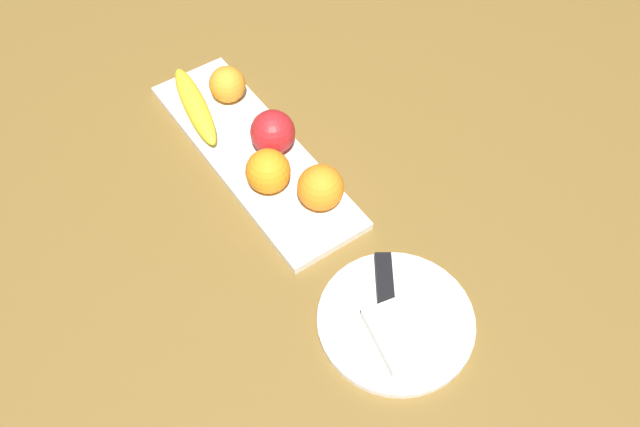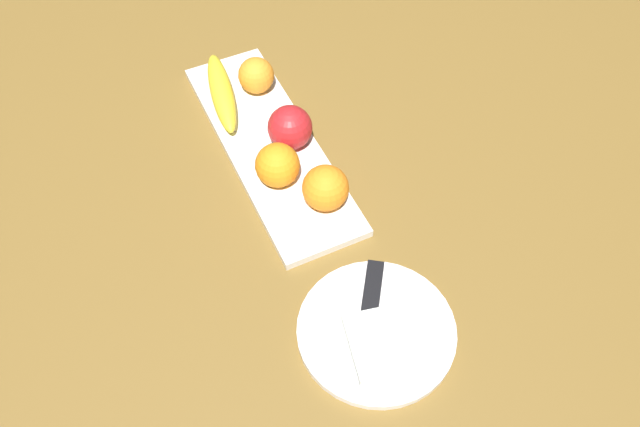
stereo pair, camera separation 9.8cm
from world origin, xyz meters
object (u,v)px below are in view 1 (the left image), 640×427
fruit_tray (255,152)px  orange_near_apple (268,171)px  apple (273,132)px  dinner_plate (398,319)px  knife (385,291)px  orange_center (321,188)px  folded_napkin (411,329)px  banana (195,105)px  orange_near_banana (227,84)px

fruit_tray → orange_near_apple: size_ratio=6.55×
apple → dinner_plate: (0.36, -0.03, -0.05)m
apple → knife: 0.32m
fruit_tray → orange_center: bearing=9.7°
fruit_tray → folded_napkin: 0.41m
banana → dinner_plate: size_ratio=0.90×
fruit_tray → orange_center: (0.15, 0.03, 0.04)m
banana → orange_near_banana: bearing=101.8°
banana → orange_near_banana: 0.07m
orange_near_banana → knife: 0.47m
orange_center → folded_napkin: 0.25m
orange_near_apple → folded_napkin: size_ratio=0.71×
apple → folded_napkin: (0.39, -0.03, -0.03)m
fruit_tray → knife: (0.34, 0.01, 0.01)m
banana → orange_center: 0.29m
orange_center → folded_napkin: size_ratio=0.72×
folded_napkin → apple: bearing=175.9°
orange_near_apple → dinner_plate: (0.30, 0.02, -0.04)m
orange_near_banana → dinner_plate: 0.51m
orange_near_apple → fruit_tray: bearing=164.7°
fruit_tray → orange_near_banana: size_ratio=7.33×
orange_near_banana → orange_center: (0.28, -0.00, 0.00)m
banana → orange_near_apple: (0.21, 0.02, 0.02)m
orange_near_banana → knife: (0.47, -0.02, -0.03)m
dinner_plate → folded_napkin: (0.03, 0.00, 0.02)m
banana → dinner_plate: bearing=15.2°
knife → folded_napkin: bearing=26.5°
apple → folded_napkin: apple is taller
orange_center → dinner_plate: bearing=-6.6°
fruit_tray → orange_near_banana: bearing=168.3°
banana → folded_napkin: banana is taller
banana → orange_center: orange_center is taller
apple → knife: (0.32, -0.02, -0.03)m
orange_near_apple → dinner_plate: orange_near_apple is taller
orange_near_apple → knife: size_ratio=0.44×
fruit_tray → apple: size_ratio=6.31×
fruit_tray → knife: 0.34m
apple → dinner_plate: size_ratio=0.34×
orange_near_apple → orange_center: size_ratio=0.98×
folded_napkin → knife: 0.07m
knife → fruit_tray: bearing=-143.8°
banana → orange_near_banana: orange_near_banana is taller
fruit_tray → orange_center: size_ratio=6.45×
orange_center → knife: 0.19m
apple → orange_near_banana: (-0.15, -0.00, -0.01)m
fruit_tray → dinner_plate: 0.38m
dinner_plate → folded_napkin: bearing=0.0°
banana → apple: bearing=35.8°
fruit_tray → orange_near_apple: 0.09m
orange_near_apple → apple: bearing=142.4°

